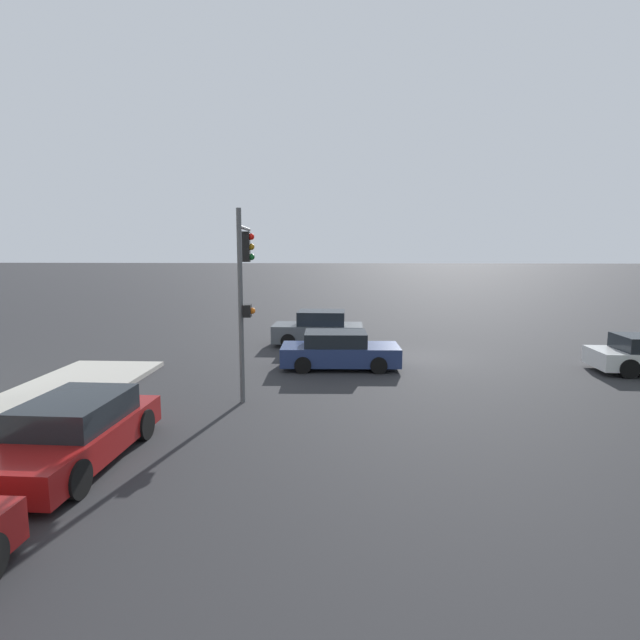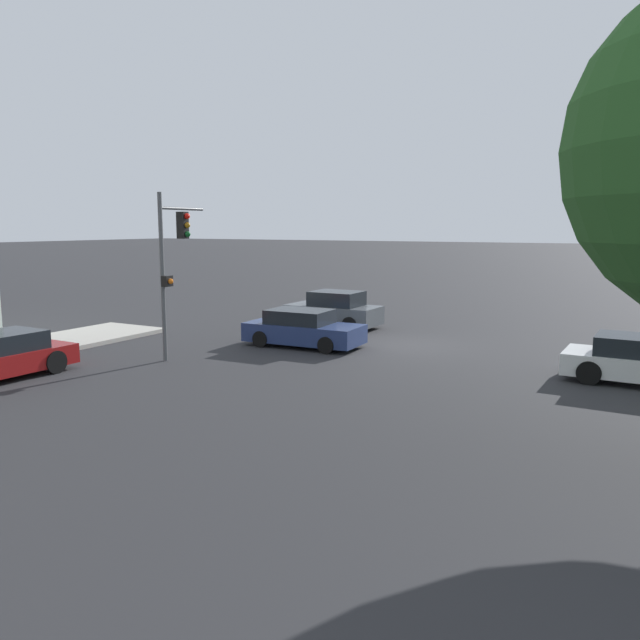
{
  "view_description": "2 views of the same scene",
  "coord_description": "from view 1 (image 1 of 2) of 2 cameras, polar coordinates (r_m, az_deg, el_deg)",
  "views": [
    {
      "loc": [
        2.9,
        20.18,
        4.34
      ],
      "look_at": [
        3.89,
        1.59,
        1.74
      ],
      "focal_mm": 28.0,
      "sensor_mm": 36.0,
      "label": 1
    },
    {
      "loc": [
        -8.35,
        21.65,
        4.43
      ],
      "look_at": [
        1.31,
        4.05,
        1.39
      ],
      "focal_mm": 35.0,
      "sensor_mm": 36.0,
      "label": 2
    }
  ],
  "objects": [
    {
      "name": "parked_car_0",
      "position": [
        11.62,
        -26.32,
        -11.44
      ],
      "size": [
        2.07,
        4.55,
        1.34
      ],
      "rotation": [
        0.0,
        0.0,
        1.55
      ],
      "color": "maroon",
      "rests_on": "ground_plane"
    },
    {
      "name": "traffic_signal",
      "position": [
        14.66,
        -8.66,
        4.93
      ],
      "size": [
        0.65,
        2.47,
        5.5
      ],
      "rotation": [
        0.0,
        0.0,
        3.21
      ],
      "color": "#515456",
      "rests_on": "ground_plane"
    },
    {
      "name": "crossing_car_1",
      "position": [
        22.95,
        -0.14,
        -1.05
      ],
      "size": [
        4.1,
        2.04,
        1.6
      ],
      "rotation": [
        0.0,
        0.0,
        -0.01
      ],
      "color": "#4C5156",
      "rests_on": "ground_plane"
    },
    {
      "name": "ground_plane",
      "position": [
        20.85,
        11.0,
        -4.2
      ],
      "size": [
        300.0,
        300.0,
        0.0
      ],
      "primitive_type": "plane",
      "color": "#28282B"
    },
    {
      "name": "crossing_car_2",
      "position": [
        18.56,
        2.19,
        -3.53
      ],
      "size": [
        4.41,
        2.07,
        1.36
      ],
      "rotation": [
        0.0,
        0.0,
        3.18
      ],
      "color": "navy",
      "rests_on": "ground_plane"
    }
  ]
}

